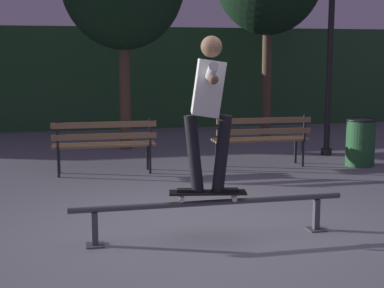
{
  "coord_description": "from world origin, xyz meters",
  "views": [
    {
      "loc": [
        -1.39,
        -5.61,
        1.86
      ],
      "look_at": [
        -0.01,
        0.59,
        0.85
      ],
      "focal_mm": 52.76,
      "sensor_mm": 36.0,
      "label": 1
    }
  ],
  "objects_px": {
    "grind_rail": "(210,208)",
    "skateboarder": "(208,101)",
    "park_bench_leftmost": "(104,141)",
    "lamp_post_right": "(331,20)",
    "skateboard": "(208,193)",
    "park_bench_left_center": "(262,135)",
    "trash_can": "(360,141)"
  },
  "relations": [
    {
      "from": "lamp_post_right",
      "to": "park_bench_leftmost",
      "type": "bearing_deg",
      "value": -168.36
    },
    {
      "from": "skateboarder",
      "to": "park_bench_leftmost",
      "type": "height_order",
      "value": "skateboarder"
    },
    {
      "from": "grind_rail",
      "to": "park_bench_leftmost",
      "type": "bearing_deg",
      "value": 104.12
    },
    {
      "from": "park_bench_leftmost",
      "to": "trash_can",
      "type": "height_order",
      "value": "park_bench_leftmost"
    },
    {
      "from": "skateboarder",
      "to": "skateboard",
      "type": "bearing_deg",
      "value": 169.75
    },
    {
      "from": "grind_rail",
      "to": "park_bench_left_center",
      "type": "distance_m",
      "value": 3.79
    },
    {
      "from": "park_bench_leftmost",
      "to": "park_bench_left_center",
      "type": "xyz_separation_m",
      "value": [
        2.58,
        0.0,
        0.0
      ]
    },
    {
      "from": "lamp_post_right",
      "to": "park_bench_left_center",
      "type": "bearing_deg",
      "value": -151.65
    },
    {
      "from": "skateboarder",
      "to": "park_bench_left_center",
      "type": "height_order",
      "value": "skateboarder"
    },
    {
      "from": "grind_rail",
      "to": "park_bench_leftmost",
      "type": "height_order",
      "value": "park_bench_leftmost"
    },
    {
      "from": "lamp_post_right",
      "to": "skateboarder",
      "type": "bearing_deg",
      "value": -128.49
    },
    {
      "from": "trash_can",
      "to": "skateboarder",
      "type": "bearing_deg",
      "value": -137.57
    },
    {
      "from": "park_bench_leftmost",
      "to": "park_bench_left_center",
      "type": "height_order",
      "value": "same"
    },
    {
      "from": "skateboard",
      "to": "trash_can",
      "type": "bearing_deg",
      "value": 42.4
    },
    {
      "from": "park_bench_leftmost",
      "to": "lamp_post_right",
      "type": "distance_m",
      "value": 4.68
    },
    {
      "from": "grind_rail",
      "to": "lamp_post_right",
      "type": "bearing_deg",
      "value": 51.73
    },
    {
      "from": "skateboarder",
      "to": "park_bench_leftmost",
      "type": "relative_size",
      "value": 0.97
    },
    {
      "from": "skateboard",
      "to": "lamp_post_right",
      "type": "xyz_separation_m",
      "value": [
        3.36,
        4.22,
        2.01
      ]
    },
    {
      "from": "grind_rail",
      "to": "park_bench_leftmost",
      "type": "relative_size",
      "value": 1.77
    },
    {
      "from": "trash_can",
      "to": "grind_rail",
      "type": "bearing_deg",
      "value": -137.36
    },
    {
      "from": "skateboard",
      "to": "skateboarder",
      "type": "height_order",
      "value": "skateboarder"
    },
    {
      "from": "skateboard",
      "to": "park_bench_left_center",
      "type": "distance_m",
      "value": 3.79
    },
    {
      "from": "grind_rail",
      "to": "skateboarder",
      "type": "distance_m",
      "value": 1.1
    },
    {
      "from": "park_bench_leftmost",
      "to": "trash_can",
      "type": "bearing_deg",
      "value": -2.81
    },
    {
      "from": "trash_can",
      "to": "lamp_post_right",
      "type": "bearing_deg",
      "value": 94.9
    },
    {
      "from": "grind_rail",
      "to": "trash_can",
      "type": "height_order",
      "value": "trash_can"
    },
    {
      "from": "skateboard",
      "to": "park_bench_left_center",
      "type": "relative_size",
      "value": 0.5
    },
    {
      "from": "skateboard",
      "to": "lamp_post_right",
      "type": "distance_m",
      "value": 5.75
    },
    {
      "from": "park_bench_leftmost",
      "to": "trash_can",
      "type": "relative_size",
      "value": 2.01
    },
    {
      "from": "lamp_post_right",
      "to": "trash_can",
      "type": "xyz_separation_m",
      "value": [
        0.09,
        -1.07,
        -2.07
      ]
    },
    {
      "from": "skateboard",
      "to": "park_bench_left_center",
      "type": "xyz_separation_m",
      "value": [
        1.76,
        3.36,
        0.07
      ]
    },
    {
      "from": "grind_rail",
      "to": "park_bench_left_center",
      "type": "xyz_separation_m",
      "value": [
        1.73,
        3.36,
        0.23
      ]
    }
  ]
}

